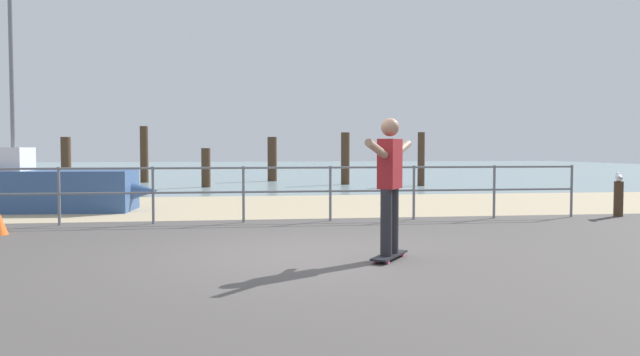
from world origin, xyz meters
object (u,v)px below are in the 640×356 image
object	(u,v)px
sailboat	(36,188)
bollard_short	(618,199)
skateboarder	(390,178)
skateboard	(389,256)
seagull	(619,178)

from	to	relation	value
sailboat	bollard_short	distance (m)	12.15
skateboarder	sailboat	bearing A→B (deg)	131.73
skateboard	seagull	xyz separation A→B (m)	(5.75, 4.08, 0.73)
skateboard	skateboarder	world-z (taller)	skateboarder
bollard_short	sailboat	bearing A→B (deg)	166.87
sailboat	skateboarder	size ratio (longest dim) A/B	3.03
bollard_short	seagull	distance (m)	0.44
sailboat	seagull	size ratio (longest dim) A/B	10.97
skateboarder	bollard_short	distance (m)	7.06
skateboard	seagull	distance (m)	7.09
sailboat	bollard_short	size ratio (longest dim) A/B	6.95
sailboat	skateboard	xyz separation A→B (m)	(6.09, -6.82, -0.45)
bollard_short	skateboarder	bearing A→B (deg)	-144.70
skateboarder	bollard_short	world-z (taller)	skateboarder
skateboard	skateboarder	bearing A→B (deg)	161.57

